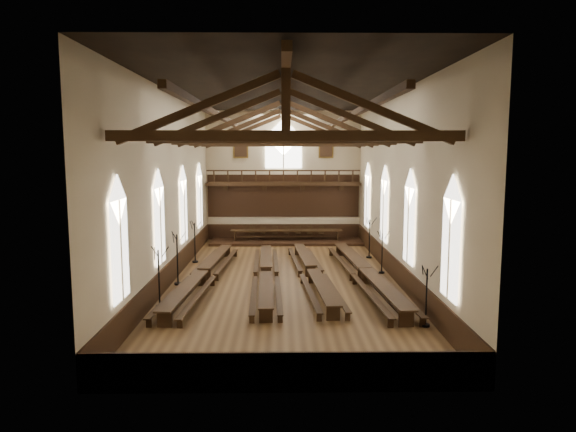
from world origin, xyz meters
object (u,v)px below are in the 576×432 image
refectory_row_d (365,272)px  high_table (286,231)px  candelabrum_left_near (159,290)px  candelabrum_right_far (369,246)px  candelabrum_right_mid (382,260)px  candelabrum_left_far (195,250)px  refectory_row_c (312,271)px  candelabrum_left_mid (178,269)px  refectory_row_b (266,272)px  refectory_row_a (203,273)px  candelabrum_right_near (426,308)px  dais (286,241)px

refectory_row_d → high_table: 12.60m
refectory_row_d → candelabrum_left_near: bearing=-155.9°
high_table → candelabrum_right_far: 7.79m
candelabrum_right_mid → candelabrum_left_far: bearing=165.0°
refectory_row_c → refectory_row_d: size_ratio=0.96×
candelabrum_left_mid → candelabrum_left_far: size_ratio=1.07×
refectory_row_b → candelabrum_left_far: (-4.56, 4.80, 0.30)m
candelabrum_left_near → candelabrum_left_far: (-0.00, 9.40, -0.04)m
refectory_row_c → candelabrum_right_far: (4.08, 5.73, 0.29)m
refectory_row_a → candelabrum_right_mid: (9.83, 2.11, 0.20)m
refectory_row_b → candelabrum_right_near: (6.54, -7.14, 0.25)m
candelabrum_left_mid → candelabrum_right_mid: 11.36m
refectory_row_d → dais: 12.60m
refectory_row_c → candelabrum_right_far: candelabrum_right_far is taller
refectory_row_d → candelabrum_right_far: (1.29, 6.25, 0.24)m
candelabrum_right_near → dais: bearing=105.8°
refectory_row_c → high_table: 11.48m
refectory_row_b → refectory_row_c: refectory_row_c is taller
candelabrum_left_near → candelabrum_left_far: bearing=90.0°
dais → candelabrum_right_far: (5.33, -5.68, 0.71)m
refectory_row_b → candelabrum_left_far: 6.63m
candelabrum_left_mid → refectory_row_d: bearing=2.1°
refectory_row_b → candelabrum_right_far: size_ratio=5.20×
refectory_row_c → candelabrum_left_mid: 7.08m
candelabrum_left_near → candelabrum_right_near: candelabrum_left_near is taller
dais → refectory_row_a: bearing=-110.5°
candelabrum_left_near → candelabrum_right_far: (11.10, 10.63, -0.03)m
refectory_row_a → candelabrum_right_mid: 10.05m
dais → candelabrum_right_mid: bearing=-61.7°
refectory_row_d → candelabrum_right_mid: bearing=57.5°
refectory_row_b → candelabrum_right_mid: size_ratio=5.64×
refectory_row_d → candelabrum_right_mid: 2.42m
dais → candelabrum_left_far: (-5.77, -6.91, 0.70)m
refectory_row_b → candelabrum_left_mid: size_ratio=4.94×
high_table → refectory_row_b: bearing=-95.9°
refectory_row_d → high_table: high_table is taller
high_table → candelabrum_right_mid: candelabrum_right_mid is taller
refectory_row_b → candelabrum_left_near: (-4.56, -4.59, 0.34)m
refectory_row_b → high_table: (1.20, 11.71, 0.37)m
refectory_row_a → high_table: size_ratio=1.72×
high_table → candelabrum_left_near: candelabrum_left_near is taller
high_table → candelabrum_right_far: (5.33, -5.68, -0.06)m
refectory_row_d → refectory_row_b: bearing=177.7°
high_table → candelabrum_left_far: (-5.77, -6.91, -0.08)m
refectory_row_a → candelabrum_right_near: candelabrum_right_near is taller
candelabrum_right_mid → high_table: bearing=118.3°
candelabrum_right_mid → candelabrum_right_near: bearing=-90.0°
candelabrum_left_far → candelabrum_right_mid: (11.10, -2.98, -0.05)m
candelabrum_left_far → candelabrum_right_mid: 11.49m
candelabrum_left_mid → candelabrum_right_far: size_ratio=1.05×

